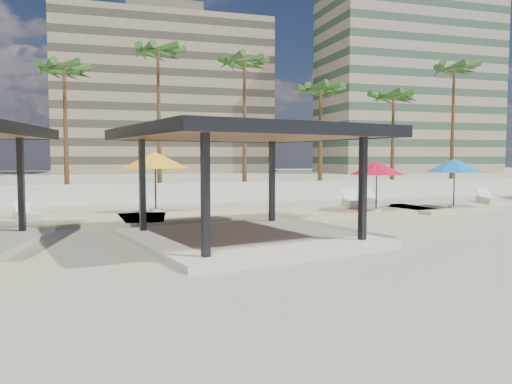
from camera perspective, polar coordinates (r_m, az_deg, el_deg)
ground at (r=17.74m, az=5.31°, el=-5.32°), size 200.00×200.00×0.00m
promenade at (r=25.54m, az=2.98°, el=-2.31°), size 44.45×7.97×0.24m
boundary_wall at (r=32.96m, az=-5.22°, el=0.04°), size 56.00×0.30×1.20m
building_mid at (r=95.49m, az=-10.52°, el=10.79°), size 38.00×16.00×30.40m
building_east at (r=99.74m, az=16.97°, el=12.13°), size 32.00×15.00×36.40m
pavilion_central at (r=16.88m, az=-1.15°, el=2.07°), size 9.13×9.13×3.85m
umbrella_b at (r=25.17m, az=-11.46°, el=3.58°), size 3.59×3.59×2.95m
umbrella_c at (r=25.54m, az=13.63°, el=2.68°), size 2.95×2.95×2.50m
umbrella_d at (r=28.31m, az=21.75°, el=2.83°), size 3.79×3.79×2.62m
lounger_a at (r=23.78m, az=-24.72°, el=-2.42°), size 1.41×2.04×0.74m
lounger_b at (r=27.69m, az=10.97°, el=-1.20°), size 1.30×2.45×0.89m
lounger_c at (r=29.42m, az=13.32°, el=-0.93°), size 0.89×2.36×0.88m
lounger_d at (r=32.23m, az=25.03°, el=-0.80°), size 1.42×2.32×0.84m
palm_c at (r=34.79m, az=-21.08°, el=12.40°), size 3.00×3.00×9.27m
palm_d at (r=35.94m, az=-11.13°, el=14.76°), size 3.00×3.00×10.89m
palm_e at (r=36.48m, az=-1.33°, el=14.03°), size 3.00×3.00×10.46m
palm_f at (r=38.45m, az=7.40°, el=11.09°), size 3.00×3.00×8.76m
palm_g at (r=40.88m, az=15.45°, el=10.10°), size 3.00×3.00×8.42m
palm_h at (r=45.11m, az=21.70°, el=12.41°), size 3.00×3.00×10.95m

